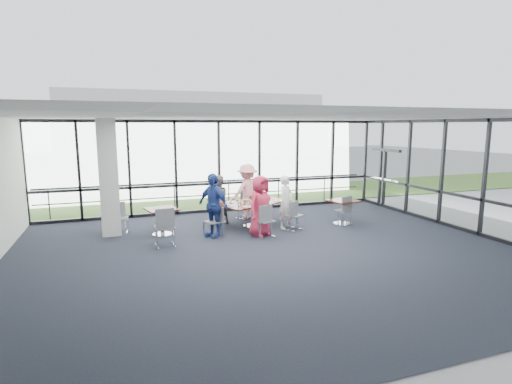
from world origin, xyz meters
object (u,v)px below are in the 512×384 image
object	(u,v)px
diner_near_left	(260,206)
chair_spare_r	(345,211)
diner_near_right	(286,202)
diner_far_left	(218,200)
chair_main_end	(213,222)
diner_end	(213,205)
structural_column	(109,178)
chair_main_fl	(217,209)
chair_spare_la	(165,227)
main_table	(253,206)
chair_main_fr	(244,205)
side_table_left	(162,213)
chair_main_nr	(294,216)
diner_far_right	(247,192)
side_table_right	(343,204)
chair_main_nl	(265,221)
chair_spare_lb	(120,218)

from	to	relation	value
diner_near_left	chair_spare_r	size ratio (longest dim) A/B	1.87
diner_near_right	diner_far_left	size ratio (longest dim) A/B	1.04
diner_far_left	chair_main_end	bearing A→B (deg)	49.25
diner_near_left	diner_end	bearing A→B (deg)	135.13
diner_near_left	chair_main_end	size ratio (longest dim) A/B	2.05
structural_column	diner_near_right	bearing A→B (deg)	-11.29
chair_main_fl	chair_spare_la	world-z (taller)	chair_spare_la
diner_near_left	chair_main_fl	size ratio (longest dim) A/B	1.96
main_table	chair_main_fr	size ratio (longest dim) A/B	2.70
side_table_left	diner_near_left	world-z (taller)	diner_near_left
diner_far_left	chair_main_nr	distance (m)	2.40
diner_far_right	diner_end	world-z (taller)	diner_far_right
side_table_right	chair_main_fl	distance (m)	3.92
diner_far_right	chair_main_fl	distance (m)	1.20
chair_main_fl	chair_spare_r	distance (m)	3.94
diner_near_left	chair_main_nl	distance (m)	0.43
chair_main_nr	main_table	bearing A→B (deg)	112.31
side_table_left	chair_main_fr	distance (m)	2.99
chair_spare_la	diner_far_right	bearing A→B (deg)	35.67
chair_main_end	chair_spare_la	xyz separation A→B (m)	(-1.36, -0.47, 0.08)
chair_main_nl	side_table_left	bearing A→B (deg)	141.00
diner_near_right	chair_main_end	size ratio (longest dim) A/B	1.92
main_table	chair_spare_lb	xyz separation A→B (m)	(-3.78, 0.58, -0.22)
diner_far_right	chair_spare_la	distance (m)	3.67
side_table_right	diner_end	size ratio (longest dim) A/B	0.56
chair_main_end	side_table_right	bearing A→B (deg)	74.10
diner_near_left	chair_spare_r	bearing A→B (deg)	-24.08
diner_far_right	chair_spare_la	size ratio (longest dim) A/B	1.82
chair_main_fr	chair_spare_la	distance (m)	3.60
diner_far_left	chair_main_nl	distance (m)	2.03
diner_end	chair_main_nr	bearing A→B (deg)	55.05
chair_main_nr	chair_spare_r	distance (m)	1.71
main_table	side_table_left	distance (m)	2.68
diner_near_left	chair_main_nl	bearing A→B (deg)	-92.23
chair_spare_la	chair_spare_lb	bearing A→B (deg)	119.68
chair_spare_r	diner_far_right	bearing A→B (deg)	128.30
side_table_right	chair_main_nl	xyz separation A→B (m)	(-2.77, -0.54, -0.18)
side_table_left	chair_spare_r	distance (m)	5.43
diner_near_left	chair_spare_lb	bearing A→B (deg)	126.70
diner_near_left	chair_main_nl	xyz separation A→B (m)	(0.08, -0.16, -0.39)
diner_near_left	diner_end	distance (m)	1.29
side_table_left	chair_main_fl	distance (m)	1.98
chair_main_nl	chair_spare_la	size ratio (longest dim) A/B	0.91
diner_far_left	side_table_right	bearing A→B (deg)	139.54
main_table	diner_near_right	world-z (taller)	diner_near_right
diner_near_right	chair_spare_la	distance (m)	3.66
side_table_left	diner_end	world-z (taller)	diner_end
chair_main_fl	chair_main_fr	size ratio (longest dim) A/B	0.95
side_table_right	diner_near_right	distance (m)	1.87
diner_near_left	diner_far_left	size ratio (longest dim) A/B	1.11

